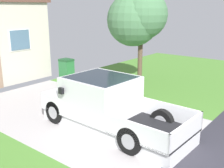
# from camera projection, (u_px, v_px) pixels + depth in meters

# --- Properties ---
(pickup_truck) EXTENTS (2.14, 5.18, 1.72)m
(pickup_truck) POSITION_uv_depth(u_px,v_px,m) (104.00, 105.00, 9.07)
(pickup_truck) COLOR silver
(pickup_truck) RESTS_ON ground
(person_with_hat) EXTENTS (0.54, 0.48, 1.62)m
(person_with_hat) POSITION_uv_depth(u_px,v_px,m) (123.00, 91.00, 10.17)
(person_with_hat) COLOR black
(person_with_hat) RESTS_ON ground
(handbag) EXTENTS (0.28, 0.21, 0.43)m
(handbag) POSITION_uv_depth(u_px,v_px,m) (128.00, 112.00, 10.19)
(handbag) COLOR beige
(handbag) RESTS_ON ground
(front_yard_tree) EXTENTS (2.71, 2.99, 4.75)m
(front_yard_tree) POSITION_uv_depth(u_px,v_px,m) (137.00, 18.00, 13.54)
(front_yard_tree) COLOR brown
(front_yard_tree) RESTS_ON ground
(wheeled_trash_bin) EXTENTS (0.60, 0.72, 1.12)m
(wheeled_trash_bin) POSITION_uv_depth(u_px,v_px,m) (67.00, 68.00, 15.34)
(wheeled_trash_bin) COLOR #286B38
(wheeled_trash_bin) RESTS_ON ground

